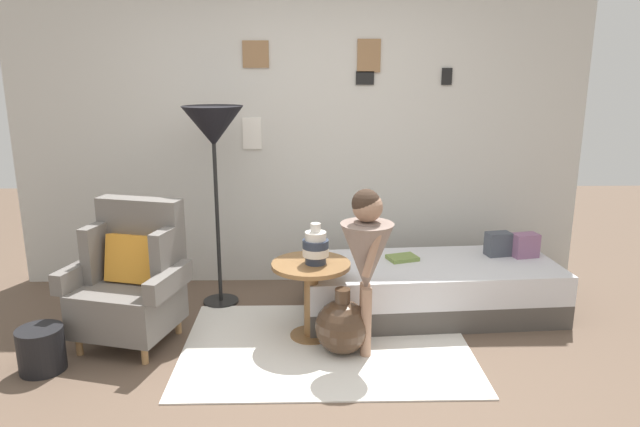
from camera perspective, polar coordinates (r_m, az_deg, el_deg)
ground_plane at (r=3.45m, az=-2.24°, el=-17.87°), size 12.00×12.00×0.00m
gallery_wall at (r=4.90m, az=-2.03°, el=8.01°), size 4.80×0.12×2.60m
rug at (r=3.99m, az=0.62°, el=-13.00°), size 1.92×1.36×0.01m
armchair at (r=4.12m, az=-18.18°, el=-6.26°), size 0.86×0.73×0.97m
daybed at (r=4.51m, az=10.85°, el=-7.26°), size 1.95×0.93×0.40m
pillow_head at (r=4.76m, az=19.70°, el=-2.99°), size 0.21×0.16×0.19m
pillow_mid at (r=4.72m, az=17.28°, el=-2.90°), size 0.21×0.16×0.19m
side_table at (r=3.97m, az=-0.89°, el=-7.09°), size 0.54×0.54×0.55m
vase_striped at (r=3.87m, az=-0.44°, el=-3.34°), size 0.18×0.18×0.28m
floor_lamp at (r=4.41m, az=-10.55°, el=7.92°), size 0.46×0.46×1.56m
person_child at (r=3.65m, az=4.65°, el=-3.74°), size 0.34×0.34×1.11m
book_on_daybed at (r=4.48m, az=8.18°, el=-4.38°), size 0.26×0.22×0.03m
demijohn_near at (r=3.85m, az=2.23°, el=-11.12°), size 0.36×0.36×0.45m
magazine_basket at (r=4.05m, az=-25.94°, el=-12.04°), size 0.28×0.28×0.28m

